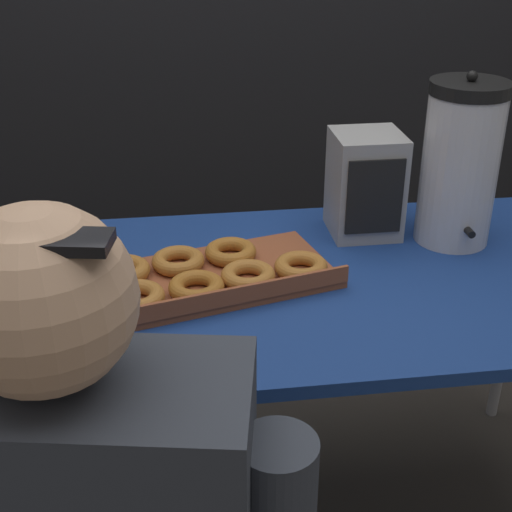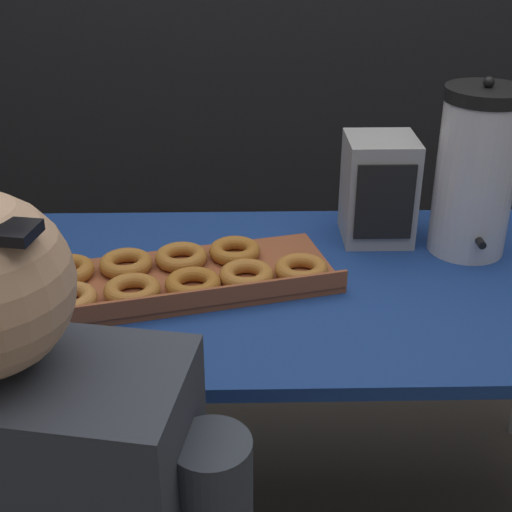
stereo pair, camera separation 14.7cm
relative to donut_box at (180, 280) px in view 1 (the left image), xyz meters
The scene contains 4 objects.
folding_table 0.23m from the donut_box, ahead, with size 1.52×0.73×0.70m.
donut_box is the anchor object (origin of this frame).
coffee_urn 0.68m from the donut_box, 13.75° to the left, with size 0.18×0.20×0.39m.
space_heater 0.51m from the donut_box, 26.77° to the left, with size 0.16×0.16×0.24m.
Camera 1 is at (-0.24, -1.30, 1.44)m, focal length 50.00 mm.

